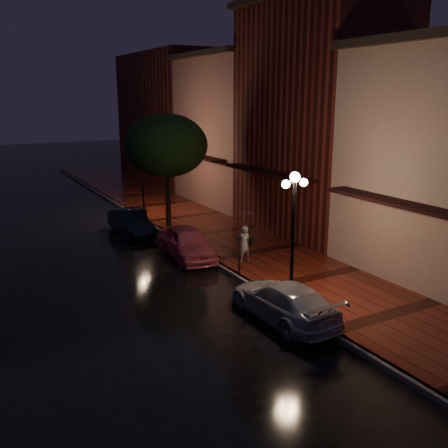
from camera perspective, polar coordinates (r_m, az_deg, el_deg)
ground at (r=20.96m, az=-1.36°, el=-4.45°), size 120.00×120.00×0.00m
sidewalk at (r=22.03m, az=3.82°, el=-3.33°), size 4.50×60.00×0.15m
curb at (r=20.94m, az=-1.37°, el=-4.25°), size 0.25×60.00×0.15m
storefront_mid at (r=25.44m, az=10.70°, el=11.32°), size 5.00×8.00×11.00m
storefront_far at (r=32.06m, az=1.32°, el=10.38°), size 5.00×8.00×9.00m
storefront_extra at (r=40.94m, az=-5.96°, el=11.91°), size 5.00×12.00×10.00m
streetlamp_near at (r=16.34m, az=7.91°, el=-0.56°), size 0.96×0.36×4.31m
streetlamp_far at (r=28.53m, az=-9.30°, el=5.84°), size 0.96×0.36×4.31m
street_tree at (r=25.64m, az=-6.55°, el=8.68°), size 4.16×4.16×5.80m
pink_car at (r=21.45m, az=-4.19°, el=-2.13°), size 2.04×4.15×1.36m
navy_car at (r=25.42m, az=-10.60°, el=0.18°), size 1.33×3.79×1.25m
silver_car at (r=15.78m, az=6.83°, el=-8.73°), size 1.78×4.25×1.23m
woman_with_umbrella at (r=20.24m, az=2.35°, el=-0.50°), size 0.89×0.91×2.15m
parking_meter at (r=19.08m, az=1.78°, el=-3.07°), size 0.16×0.14×1.48m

